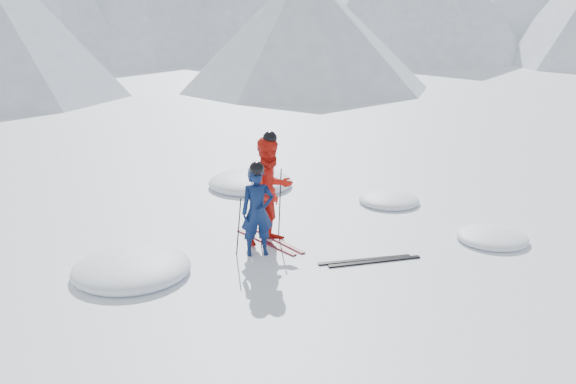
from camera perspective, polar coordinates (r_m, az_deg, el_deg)
ground at (r=11.72m, az=7.55°, el=-4.60°), size 160.00×160.00×0.00m
skier_blue at (r=10.77m, az=-2.89°, el=-1.86°), size 0.68×0.56×1.61m
skier_red at (r=11.28m, az=-1.66°, el=0.13°), size 1.05×0.86×2.02m
pole_blue_left at (r=10.85m, az=-4.64°, el=-3.26°), size 0.11×0.08×1.07m
pole_blue_right at (r=11.18m, az=-2.39°, el=-2.59°), size 0.11×0.07×1.07m
pole_red_left at (r=11.45m, az=-3.58°, el=-1.42°), size 0.13×0.10×1.34m
pole_red_right at (r=11.65m, az=-0.77°, el=-1.05°), size 0.13×0.09×1.34m
ski_worn_left at (r=11.55m, az=-2.13°, el=-4.70°), size 0.32×1.70×0.03m
ski_worn_right at (r=11.66m, az=-1.11°, el=-4.47°), size 0.20×1.70×0.03m
ski_loose_a at (r=10.84m, az=7.20°, el=-6.32°), size 1.63×0.66×0.03m
ski_loose_b at (r=10.79m, az=8.12°, el=-6.46°), size 1.65×0.60×0.03m
snow_lumps at (r=12.89m, az=-2.69°, el=-2.45°), size 7.95×7.45×0.46m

